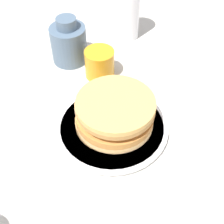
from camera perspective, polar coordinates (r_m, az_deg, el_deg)
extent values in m
plane|color=#BCB7AD|center=(0.67, -0.82, -3.89)|extent=(4.00, 4.00, 0.00)
cylinder|color=white|center=(0.68, 0.00, -2.75)|extent=(0.22, 0.22, 0.01)
cylinder|color=white|center=(0.68, 0.00, -2.62)|extent=(0.24, 0.24, 0.01)
cylinder|color=#BC8149|center=(0.67, 0.08, -1.65)|extent=(0.16, 0.16, 0.02)
cylinder|color=#E1B16E|center=(0.65, 0.43, -1.46)|extent=(0.16, 0.16, 0.01)
cylinder|color=#BD7A38|center=(0.64, 0.43, -0.69)|extent=(0.16, 0.16, 0.02)
cylinder|color=#E3AC78|center=(0.64, 0.29, 1.07)|extent=(0.16, 0.16, 0.01)
cylinder|color=#B37C3F|center=(0.63, 0.49, 1.16)|extent=(0.16, 0.16, 0.01)
cylinder|color=tan|center=(0.62, 0.51, 1.81)|extent=(0.16, 0.16, 0.01)
cylinder|color=orange|center=(0.79, -2.28, 8.84)|extent=(0.07, 0.07, 0.07)
cylinder|color=#4C6075|center=(0.84, -8.22, 12.08)|extent=(0.09, 0.09, 0.10)
cylinder|color=#4C6075|center=(0.80, -8.70, 15.70)|extent=(0.05, 0.05, 0.03)
cylinder|color=white|center=(0.91, 2.56, 18.35)|extent=(0.08, 0.08, 0.17)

